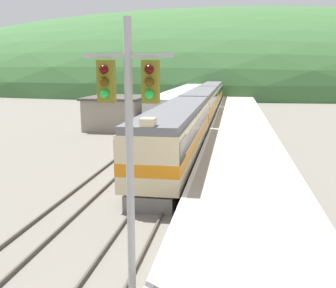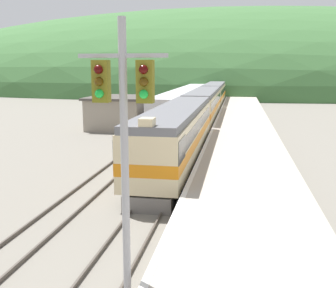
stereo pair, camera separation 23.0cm
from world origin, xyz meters
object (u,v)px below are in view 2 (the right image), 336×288
at_px(carriage_third, 214,94).
at_px(carriage_fourth, 220,88).
at_px(siding_train, 186,99).
at_px(express_train_lead_car, 177,134).
at_px(carriage_second, 204,106).
at_px(signal_mast_main, 124,129).

distance_m(carriage_third, carriage_fourth, 20.54).
height_order(carriage_third, siding_train, carriage_third).
bearing_deg(express_train_lead_car, carriage_second, 90.00).
xyz_separation_m(carriage_fourth, signal_mast_main, (1.23, -78.15, 2.91)).
xyz_separation_m(carriage_second, signal_mast_main, (1.23, -37.08, 2.91)).
height_order(carriage_second, signal_mast_main, signal_mast_main).
bearing_deg(carriage_third, signal_mast_main, -88.78).
relative_size(express_train_lead_car, carriage_third, 0.97).
bearing_deg(carriage_second, siding_train, 105.82).
xyz_separation_m(express_train_lead_car, carriage_second, (0.00, 20.48, -0.01)).
height_order(carriage_third, carriage_fourth, same).
relative_size(express_train_lead_car, siding_train, 0.44).
height_order(carriage_fourth, siding_train, carriage_fourth).
distance_m(siding_train, signal_mast_main, 51.00).
distance_m(express_train_lead_car, signal_mast_main, 16.90).
bearing_deg(carriage_second, signal_mast_main, -88.10).
bearing_deg(signal_mast_main, express_train_lead_car, 94.23).
distance_m(carriage_second, signal_mast_main, 37.21).
bearing_deg(signal_mast_main, siding_train, 95.72).
bearing_deg(carriage_fourth, signal_mast_main, -89.10).
bearing_deg(express_train_lead_car, signal_mast_main, -85.77).
relative_size(express_train_lead_car, carriage_fourth, 0.97).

